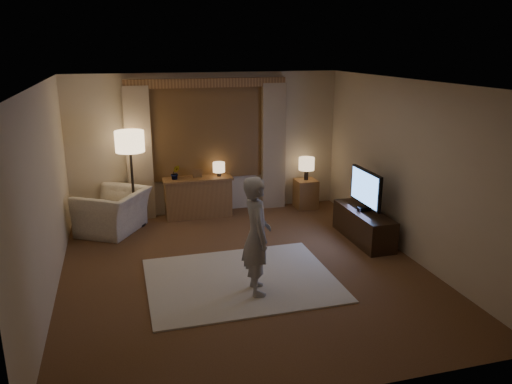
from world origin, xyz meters
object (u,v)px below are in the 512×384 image
object	(u,v)px
side_table	(306,194)
tv_stand	(364,225)
armchair	(113,211)
person	(257,236)
sideboard	(198,198)

from	to	relation	value
side_table	tv_stand	distance (m)	1.87
armchair	tv_stand	distance (m)	4.19
tv_stand	person	xyz separation A→B (m)	(-2.16, -1.28, 0.53)
sideboard	side_table	size ratio (longest dim) A/B	2.14
sideboard	armchair	xyz separation A→B (m)	(-1.51, -0.40, 0.00)
tv_stand	person	size ratio (longest dim) A/B	0.92
sideboard	person	distance (m)	3.21
person	sideboard	bearing A→B (deg)	8.28
side_table	sideboard	bearing A→B (deg)	178.64
armchair	side_table	size ratio (longest dim) A/B	1.95
side_table	tv_stand	bearing A→B (deg)	-80.93
armchair	side_table	xyz separation A→B (m)	(3.62, 0.35, -0.07)
side_table	tv_stand	world-z (taller)	side_table
sideboard	side_table	world-z (taller)	sideboard
armchair	person	xyz separation A→B (m)	(1.75, -2.78, 0.43)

